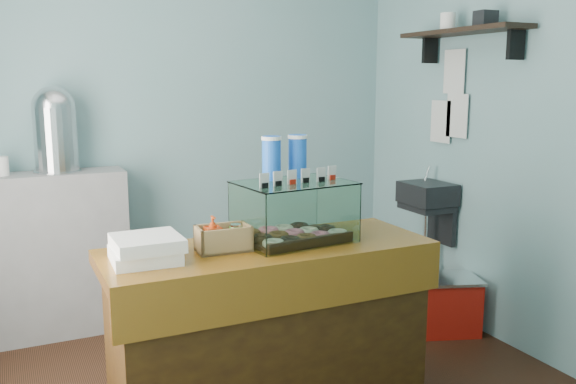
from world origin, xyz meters
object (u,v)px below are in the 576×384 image
counter (269,332)px  red_cooler (445,304)px  display_case (291,207)px  coffee_urn (55,127)px

counter → red_cooler: (1.51, 0.48, -0.26)m
red_cooler → display_case: bearing=-143.4°
coffee_urn → red_cooler: (2.32, -1.11, -1.20)m
red_cooler → counter: bearing=-142.6°
coffee_urn → red_cooler: bearing=-25.6°
coffee_urn → display_case: bearing=-57.5°
counter → coffee_urn: (-0.81, 1.59, 0.93)m
display_case → coffee_urn: bearing=116.7°
counter → display_case: size_ratio=2.76×
counter → red_cooler: counter is taller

